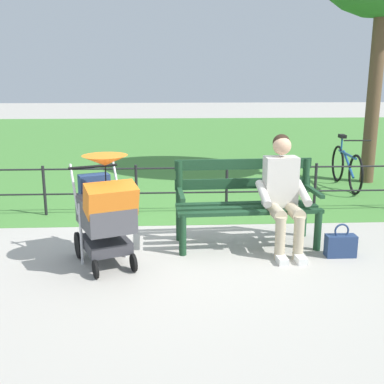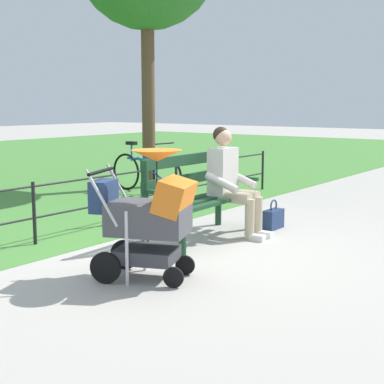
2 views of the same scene
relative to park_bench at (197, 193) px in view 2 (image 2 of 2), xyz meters
name	(u,v)px [view 2 (image 2 of 2)]	position (x,y,z in m)	size (l,w,h in m)	color
ground_plane	(167,251)	(0.69, 0.12, -0.53)	(60.00, 60.00, 0.00)	#ADA89E
park_bench	(197,193)	(0.00, 0.00, 0.00)	(1.62, 0.67, 0.96)	#193D23
person_on_bench	(231,178)	(-0.37, 0.22, 0.15)	(0.55, 0.74, 1.28)	tan
stroller	(149,213)	(1.51, 0.58, 0.07)	(0.78, 1.00, 1.15)	black
handbag	(273,219)	(-0.96, 0.48, -0.40)	(0.32, 0.14, 0.37)	navy
park_fence	(108,194)	(0.19, -1.25, -0.10)	(8.87, 0.04, 0.70)	black
bicycle	(146,172)	(-2.20, -2.71, -0.16)	(0.44, 1.66, 0.89)	black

